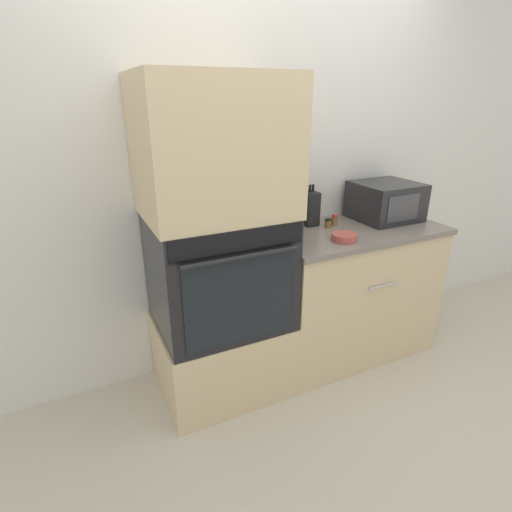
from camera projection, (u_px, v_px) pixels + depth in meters
ground_plane at (298, 395)px, 2.44m from camera, size 12.00×12.00×0.00m
wall_back at (253, 174)px, 2.50m from camera, size 8.00×0.05×2.50m
oven_cabinet_base at (222, 353)px, 2.45m from camera, size 0.74×0.60×0.46m
wall_oven at (219, 270)px, 2.24m from camera, size 0.72×0.64×0.65m
oven_cabinet_upper at (214, 147)px, 1.99m from camera, size 0.74×0.60×0.69m
counter_unit at (348, 290)px, 2.75m from camera, size 1.15×0.63×0.91m
microwave at (385, 201)px, 2.72m from camera, size 0.41×0.38×0.25m
knife_block at (309, 208)px, 2.60m from camera, size 0.09×0.13×0.26m
bowl at (344, 237)px, 2.34m from camera, size 0.15×0.15×0.04m
condiment_jar_near at (269, 222)px, 2.54m from camera, size 0.05×0.05×0.10m
condiment_jar_mid at (328, 223)px, 2.57m from camera, size 0.04×0.04×0.06m
condiment_jar_far at (334, 220)px, 2.61m from camera, size 0.04×0.04×0.07m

